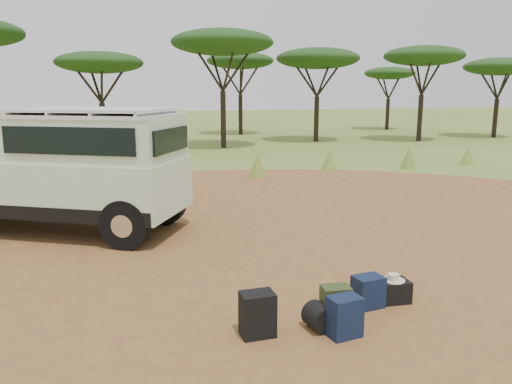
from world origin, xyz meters
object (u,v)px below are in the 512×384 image
object	(u,v)px
backpack_olive	(335,305)
hard_case	(393,291)
backpack_black	(258,314)
backpack_navy	(344,317)
safari_vehicle	(67,173)
duffel_navy	(368,292)

from	to	relation	value
backpack_olive	hard_case	xyz separation A→B (m)	(1.05, 0.36, -0.09)
backpack_black	hard_case	distance (m)	2.13
backpack_navy	hard_case	bearing A→B (deg)	25.49
safari_vehicle	backpack_olive	distance (m)	6.62
duffel_navy	hard_case	world-z (taller)	duffel_navy
backpack_black	backpack_navy	distance (m)	1.03
backpack_navy	hard_case	world-z (taller)	backpack_navy
backpack_olive	hard_case	bearing A→B (deg)	25.64
duffel_navy	backpack_navy	bearing A→B (deg)	-142.34
backpack_olive	hard_case	world-z (taller)	backpack_olive
duffel_navy	hard_case	xyz separation A→B (m)	(0.42, 0.05, -0.06)
safari_vehicle	duffel_navy	xyz separation A→B (m)	(4.09, -5.24, -1.02)
safari_vehicle	backpack_navy	world-z (taller)	safari_vehicle
backpack_navy	backpack_olive	size ratio (longest dim) A/B	1.02
backpack_navy	backpack_olive	bearing A→B (deg)	73.81
backpack_navy	duffel_navy	world-z (taller)	backpack_navy
safari_vehicle	backpack_black	size ratio (longest dim) A/B	10.15
safari_vehicle	backpack_navy	size ratio (longest dim) A/B	11.09
backpack_navy	hard_case	size ratio (longest dim) A/B	1.13
backpack_black	duffel_navy	xyz separation A→B (m)	(1.67, 0.34, -0.05)
safari_vehicle	hard_case	distance (m)	6.96
hard_case	safari_vehicle	bearing A→B (deg)	135.81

